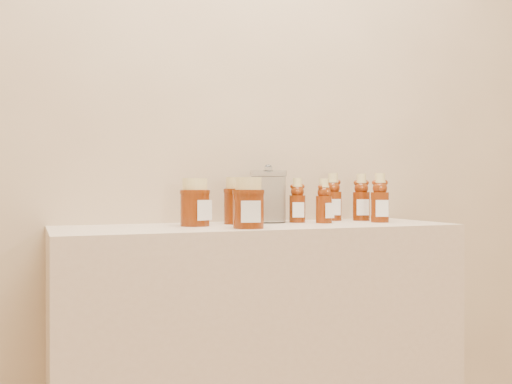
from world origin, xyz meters
name	(u,v)px	position (x,y,z in m)	size (l,w,h in m)	color
wall_back	(237,86)	(0.00, 1.75, 1.35)	(3.50, 0.02, 2.70)	tan
display_table	(259,374)	(0.00, 1.55, 0.45)	(1.20, 0.40, 0.90)	#C2A98E
bear_bottle_back_left	(297,197)	(0.16, 1.63, 0.98)	(0.06, 0.06, 0.16)	#571C06
bear_bottle_back_mid	(333,194)	(0.32, 1.68, 0.99)	(0.06, 0.06, 0.18)	#571C06
bear_bottle_back_right	(361,194)	(0.41, 1.64, 0.99)	(0.06, 0.06, 0.18)	#571C06
bear_bottle_front_left	(324,198)	(0.23, 1.56, 0.98)	(0.05, 0.05, 0.16)	#571C06
bear_bottle_front_right	(380,194)	(0.42, 1.54, 0.99)	(0.06, 0.06, 0.18)	#571C06
honey_jar_left	(195,202)	(-0.19, 1.58, 0.97)	(0.09, 0.09, 0.14)	#571C06
honey_jar_back	(238,201)	(-0.04, 1.63, 0.97)	(0.09, 0.09, 0.15)	#571C06
honey_jar_front	(248,203)	(-0.08, 1.44, 0.97)	(0.09, 0.09, 0.14)	#571C06
glass_canister	(268,194)	(0.07, 1.65, 0.99)	(0.12, 0.12, 0.18)	white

